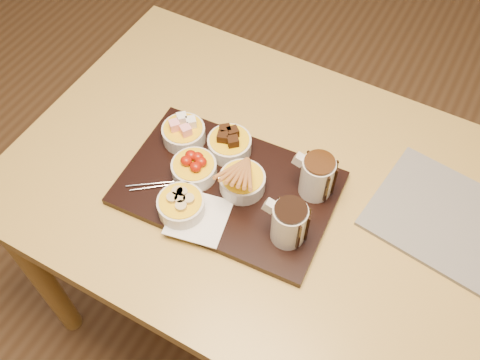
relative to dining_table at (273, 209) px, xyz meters
The scene contains 13 objects.
ground 0.65m from the dining_table, ahead, with size 5.00×5.00×0.00m, color brown.
dining_table is the anchor object (origin of this frame).
serving_board 0.15m from the dining_table, 144.63° to the right, with size 0.46×0.30×0.02m, color black.
napkin 0.23m from the dining_table, 121.76° to the right, with size 0.12×0.12×0.00m, color white.
bowl_marshmallows 0.28m from the dining_table, behind, with size 0.10×0.10×0.04m, color beige.
bowl_cake 0.19m from the dining_table, 169.10° to the left, with size 0.10×0.10×0.04m, color beige.
bowl_strawberries 0.23m from the dining_table, 156.70° to the right, with size 0.10×0.10×0.04m, color beige.
bowl_biscotti 0.16m from the dining_table, 139.13° to the right, with size 0.10×0.10×0.04m, color beige.
bowl_bananas 0.26m from the dining_table, 130.41° to the right, with size 0.10×0.10×0.04m, color beige.
pitcher_dark_chocolate 0.22m from the dining_table, 53.87° to the right, with size 0.07×0.07×0.10m, color silver.
pitcher_milk_chocolate 0.19m from the dining_table, 12.81° to the left, with size 0.07×0.07×0.10m, color silver.
fondue_skewers 0.23m from the dining_table, 150.92° to the right, with size 0.26×0.03×0.01m, color silver, non-canonical shape.
newspaper 0.39m from the dining_table, 14.81° to the left, with size 0.32×0.25×0.01m, color beige.
Camera 1 is at (0.26, -0.63, 1.73)m, focal length 40.00 mm.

